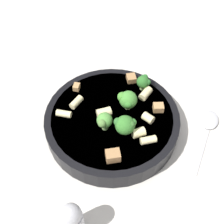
# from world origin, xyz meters

# --- Properties ---
(ground_plane) EXTENTS (2.00, 2.00, 0.00)m
(ground_plane) POSITION_xyz_m (0.00, 0.00, 0.00)
(ground_plane) COLOR beige
(pasta_bowl) EXTENTS (0.27, 0.27, 0.04)m
(pasta_bowl) POSITION_xyz_m (0.00, 0.00, 0.02)
(pasta_bowl) COLOR black
(pasta_bowl) RESTS_ON ground_plane
(broccoli_floret_0) EXTENTS (0.03, 0.03, 0.03)m
(broccoli_floret_0) POSITION_xyz_m (0.07, 0.07, 0.06)
(broccoli_floret_0) COLOR #93B766
(broccoli_floret_0) RESTS_ON pasta_bowl
(broccoli_floret_1) EXTENTS (0.03, 0.03, 0.04)m
(broccoli_floret_1) POSITION_xyz_m (-0.01, -0.03, 0.07)
(broccoli_floret_1) COLOR #84AD60
(broccoli_floret_1) RESTS_ON pasta_bowl
(broccoli_floret_2) EXTENTS (0.04, 0.04, 0.04)m
(broccoli_floret_2) POSITION_xyz_m (0.02, -0.04, 0.07)
(broccoli_floret_2) COLOR #93B766
(broccoli_floret_2) RESTS_ON pasta_bowl
(broccoli_floret_3) EXTENTS (0.04, 0.04, 0.04)m
(broccoli_floret_3) POSITION_xyz_m (0.03, 0.02, 0.07)
(broccoli_floret_3) COLOR #9EC175
(broccoli_floret_3) RESTS_ON pasta_bowl
(rigatoni_0) EXTENTS (0.03, 0.02, 0.01)m
(rigatoni_0) POSITION_xyz_m (0.06, -0.06, 0.05)
(rigatoni_0) COLOR beige
(rigatoni_0) RESTS_ON pasta_bowl
(rigatoni_1) EXTENTS (0.03, 0.02, 0.02)m
(rigatoni_1) POSITION_xyz_m (0.05, -0.05, 0.05)
(rigatoni_1) COLOR beige
(rigatoni_1) RESTS_ON pasta_bowl
(rigatoni_2) EXTENTS (0.03, 0.03, 0.02)m
(rigatoni_2) POSITION_xyz_m (0.07, -0.01, 0.05)
(rigatoni_2) COLOR beige
(rigatoni_2) RESTS_ON pasta_bowl
(rigatoni_3) EXTENTS (0.03, 0.03, 0.02)m
(rigatoni_3) POSITION_xyz_m (0.07, 0.05, 0.05)
(rigatoni_3) COLOR beige
(rigatoni_3) RESTS_ON pasta_bowl
(rigatoni_4) EXTENTS (0.03, 0.03, 0.02)m
(rigatoni_4) POSITION_xyz_m (-0.02, 0.00, 0.05)
(rigatoni_4) COLOR beige
(rigatoni_4) RESTS_ON pasta_bowl
(rigatoni_5) EXTENTS (0.03, 0.02, 0.01)m
(rigatoni_5) POSITION_xyz_m (-0.09, -0.00, 0.05)
(rigatoni_5) COLOR beige
(rigatoni_5) RESTS_ON pasta_bowl
(rigatoni_6) EXTENTS (0.03, 0.03, 0.01)m
(rigatoni_6) POSITION_xyz_m (-0.07, 0.03, 0.05)
(rigatoni_6) COLOR beige
(rigatoni_6) RESTS_ON pasta_bowl
(chicken_chunk_0) EXTENTS (0.02, 0.02, 0.01)m
(chicken_chunk_0) POSITION_xyz_m (0.04, 0.10, 0.05)
(chicken_chunk_0) COLOR #A87A4C
(chicken_chunk_0) RESTS_ON pasta_bowl
(chicken_chunk_1) EXTENTS (0.02, 0.02, 0.01)m
(chicken_chunk_1) POSITION_xyz_m (0.09, 0.01, 0.05)
(chicken_chunk_1) COLOR tan
(chicken_chunk_1) RESTS_ON pasta_bowl
(chicken_chunk_2) EXTENTS (0.02, 0.02, 0.01)m
(chicken_chunk_2) POSITION_xyz_m (-0.07, 0.07, 0.05)
(chicken_chunk_2) COLOR tan
(chicken_chunk_2) RESTS_ON pasta_bowl
(chicken_chunk_3) EXTENTS (0.03, 0.02, 0.02)m
(chicken_chunk_3) POSITION_xyz_m (-0.00, -0.10, 0.05)
(chicken_chunk_3) COLOR #A87A4C
(chicken_chunk_3) RESTS_ON pasta_bowl
(pepper_shaker) EXTENTS (0.03, 0.03, 0.09)m
(pepper_shaker) POSITION_xyz_m (-0.06, -0.20, 0.04)
(pepper_shaker) COLOR silver
(pepper_shaker) RESTS_ON ground_plane
(spoon) EXTENTS (0.09, 0.15, 0.01)m
(spoon) POSITION_xyz_m (0.20, -0.01, 0.00)
(spoon) COLOR silver
(spoon) RESTS_ON ground_plane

